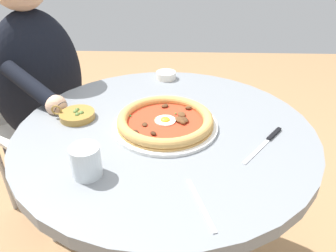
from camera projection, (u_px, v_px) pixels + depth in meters
dining_table at (165, 163)px, 1.03m from camera, size 0.89×0.89×0.75m
pizza_on_plate at (165, 121)px, 0.95m from camera, size 0.32×0.32×0.04m
water_glass at (86, 163)px, 0.75m from camera, size 0.07×0.07×0.08m
steak_knife at (268, 140)px, 0.89m from camera, size 0.18×0.14×0.01m
ramekin_capers at (166, 75)px, 1.27m from camera, size 0.08×0.08×0.03m
olive_pan at (77, 115)px, 0.99m from camera, size 0.11×0.14×0.05m
fork_utensil at (200, 204)px, 0.68m from camera, size 0.16×0.06×0.00m
diner_person at (49, 119)px, 1.40m from camera, size 0.55×0.43×1.20m
cafe_chair_diner at (33, 116)px, 1.48m from camera, size 0.54×0.54×0.83m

